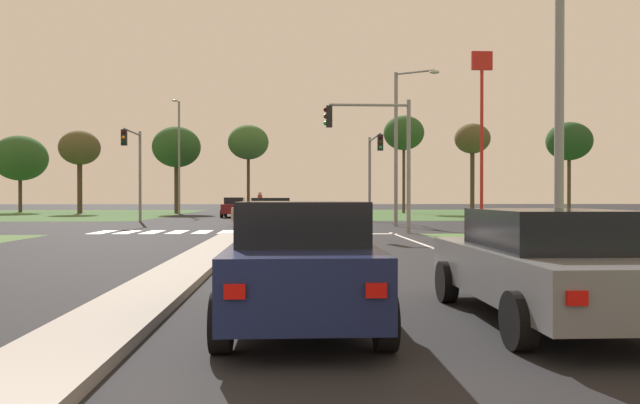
{
  "coord_description": "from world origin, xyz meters",
  "views": [
    {
      "loc": [
        2.29,
        -3.19,
        1.65
      ],
      "look_at": [
        4.0,
        31.41,
        1.34
      ],
      "focal_mm": 33.52,
      "sensor_mm": 36.0,
      "label": 1
    }
  ],
  "objects_px": {
    "car_beige_fifth": "(273,212)",
    "fastfood_pole_sign": "(482,99)",
    "pedestrian_at_median": "(260,201)",
    "traffic_signal_far_right": "(374,161)",
    "treeline_fifth": "(404,133)",
    "treeline_fourth": "(248,143)",
    "street_lamp_second": "(400,139)",
    "street_lamp_near": "(570,35)",
    "traffic_signal_far_left": "(134,159)",
    "car_navy_second": "(302,262)",
    "car_silver_third": "(289,221)",
    "treeline_third": "(177,147)",
    "treeline_near": "(20,158)",
    "traffic_signal_near_right": "(379,143)",
    "treeline_sixth": "(472,140)",
    "treeline_seventh": "(569,142)",
    "treeline_second": "(80,149)",
    "street_lamp_third": "(179,152)",
    "car_grey_fourth": "(546,264)",
    "car_maroon_near": "(235,207)"
  },
  "relations": [
    {
      "from": "car_beige_fifth",
      "to": "fastfood_pole_sign",
      "type": "distance_m",
      "value": 26.66
    },
    {
      "from": "pedestrian_at_median",
      "to": "fastfood_pole_sign",
      "type": "height_order",
      "value": "fastfood_pole_sign"
    },
    {
      "from": "traffic_signal_far_right",
      "to": "treeline_fifth",
      "type": "distance_m",
      "value": 22.63
    },
    {
      "from": "traffic_signal_far_right",
      "to": "treeline_fourth",
      "type": "distance_m",
      "value": 23.31
    },
    {
      "from": "car_beige_fifth",
      "to": "street_lamp_second",
      "type": "distance_m",
      "value": 8.09
    },
    {
      "from": "street_lamp_near",
      "to": "pedestrian_at_median",
      "type": "relative_size",
      "value": 4.85
    },
    {
      "from": "traffic_signal_far_left",
      "to": "treeline_fourth",
      "type": "xyz_separation_m",
      "value": [
        5.75,
        20.65,
        2.94
      ]
    },
    {
      "from": "pedestrian_at_median",
      "to": "car_navy_second",
      "type": "bearing_deg",
      "value": 44.63
    },
    {
      "from": "car_silver_third",
      "to": "street_lamp_second",
      "type": "relative_size",
      "value": 0.51
    },
    {
      "from": "street_lamp_near",
      "to": "treeline_fourth",
      "type": "bearing_deg",
      "value": 102.37
    },
    {
      "from": "car_navy_second",
      "to": "treeline_third",
      "type": "height_order",
      "value": "treeline_third"
    },
    {
      "from": "treeline_near",
      "to": "treeline_fourth",
      "type": "xyz_separation_m",
      "value": [
        24.15,
        -4.91,
        1.3
      ]
    },
    {
      "from": "car_beige_fifth",
      "to": "traffic_signal_near_right",
      "type": "distance_m",
      "value": 8.64
    },
    {
      "from": "treeline_fifth",
      "to": "treeline_sixth",
      "type": "bearing_deg",
      "value": 22.03
    },
    {
      "from": "car_silver_third",
      "to": "traffic_signal_far_right",
      "type": "relative_size",
      "value": 0.78
    },
    {
      "from": "pedestrian_at_median",
      "to": "treeline_near",
      "type": "distance_m",
      "value": 33.11
    },
    {
      "from": "treeline_fifth",
      "to": "treeline_seventh",
      "type": "distance_m",
      "value": 18.83
    },
    {
      "from": "treeline_second",
      "to": "car_silver_third",
      "type": "bearing_deg",
      "value": -61.66
    },
    {
      "from": "car_navy_second",
      "to": "traffic_signal_far_left",
      "type": "distance_m",
      "value": 32.54
    },
    {
      "from": "car_navy_second",
      "to": "treeline_fifth",
      "type": "distance_m",
      "value": 53.46
    },
    {
      "from": "traffic_signal_near_right",
      "to": "street_lamp_third",
      "type": "bearing_deg",
      "value": 115.8
    },
    {
      "from": "treeline_fourth",
      "to": "fastfood_pole_sign",
      "type": "bearing_deg",
      "value": -21.84
    },
    {
      "from": "fastfood_pole_sign",
      "to": "traffic_signal_far_left",
      "type": "bearing_deg",
      "value": -154.86
    },
    {
      "from": "car_grey_fourth",
      "to": "traffic_signal_near_right",
      "type": "bearing_deg",
      "value": 88.13
    },
    {
      "from": "treeline_third",
      "to": "treeline_sixth",
      "type": "distance_m",
      "value": 30.75
    },
    {
      "from": "treeline_seventh",
      "to": "pedestrian_at_median",
      "type": "bearing_deg",
      "value": -149.85
    },
    {
      "from": "car_silver_third",
      "to": "traffic_signal_far_left",
      "type": "relative_size",
      "value": 0.74
    },
    {
      "from": "street_lamp_near",
      "to": "treeline_second",
      "type": "relative_size",
      "value": 1.12
    },
    {
      "from": "fastfood_pole_sign",
      "to": "treeline_seventh",
      "type": "bearing_deg",
      "value": 41.56
    },
    {
      "from": "treeline_seventh",
      "to": "fastfood_pole_sign",
      "type": "bearing_deg",
      "value": -138.44
    },
    {
      "from": "treeline_second",
      "to": "traffic_signal_near_right",
      "type": "bearing_deg",
      "value": -53.59
    },
    {
      "from": "car_grey_fourth",
      "to": "street_lamp_second",
      "type": "xyz_separation_m",
      "value": [
        2.7,
        25.11,
        4.07
      ]
    },
    {
      "from": "fastfood_pole_sign",
      "to": "street_lamp_near",
      "type": "bearing_deg",
      "value": -105.34
    },
    {
      "from": "traffic_signal_near_right",
      "to": "treeline_fourth",
      "type": "distance_m",
      "value": 33.58
    },
    {
      "from": "traffic_signal_near_right",
      "to": "treeline_fourth",
      "type": "xyz_separation_m",
      "value": [
        -8.12,
        32.45,
        2.92
      ]
    },
    {
      "from": "street_lamp_near",
      "to": "treeline_second",
      "type": "distance_m",
      "value": 54.8
    },
    {
      "from": "car_maroon_near",
      "to": "treeline_second",
      "type": "distance_m",
      "value": 21.17
    },
    {
      "from": "street_lamp_near",
      "to": "street_lamp_second",
      "type": "relative_size",
      "value": 1.08
    },
    {
      "from": "traffic_signal_far_left",
      "to": "car_silver_third",
      "type": "bearing_deg",
      "value": -59.52
    },
    {
      "from": "pedestrian_at_median",
      "to": "treeline_near",
      "type": "xyz_separation_m",
      "value": [
        -26.05,
        19.97,
        4.39
      ]
    },
    {
      "from": "car_grey_fourth",
      "to": "treeline_fourth",
      "type": "xyz_separation_m",
      "value": [
        -7.5,
        51.35,
        6.22
      ]
    },
    {
      "from": "treeline_second",
      "to": "fastfood_pole_sign",
      "type": "bearing_deg",
      "value": -14.35
    },
    {
      "from": "car_grey_fourth",
      "to": "traffic_signal_far_left",
      "type": "bearing_deg",
      "value": 113.35
    },
    {
      "from": "traffic_signal_far_left",
      "to": "treeline_second",
      "type": "xyz_separation_m",
      "value": [
        -11.02,
        21.95,
        2.39
      ]
    },
    {
      "from": "treeline_fourth",
      "to": "treeline_sixth",
      "type": "height_order",
      "value": "treeline_sixth"
    },
    {
      "from": "car_silver_third",
      "to": "treeline_seventh",
      "type": "height_order",
      "value": "treeline_seventh"
    },
    {
      "from": "treeline_fifth",
      "to": "traffic_signal_near_right",
      "type": "bearing_deg",
      "value": -102.7
    },
    {
      "from": "car_maroon_near",
      "to": "street_lamp_second",
      "type": "distance_m",
      "value": 19.11
    },
    {
      "from": "car_grey_fourth",
      "to": "traffic_signal_far_right",
      "type": "xyz_separation_m",
      "value": [
        1.95,
        30.27,
        3.14
      ]
    },
    {
      "from": "car_maroon_near",
      "to": "traffic_signal_far_left",
      "type": "xyz_separation_m",
      "value": [
        -5.4,
        -9.83,
        3.23
      ]
    }
  ]
}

